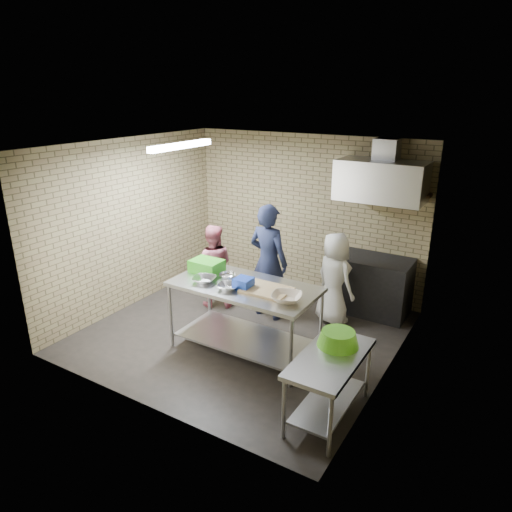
% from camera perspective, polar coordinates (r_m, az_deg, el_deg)
% --- Properties ---
extents(floor, '(4.20, 4.20, 0.00)m').
position_cam_1_polar(floor, '(7.00, -1.57, -9.23)').
color(floor, black).
rests_on(floor, ground).
extents(ceiling, '(4.20, 4.20, 0.00)m').
position_cam_1_polar(ceiling, '(6.16, -1.81, 13.31)').
color(ceiling, black).
rests_on(ceiling, ground).
extents(back_wall, '(4.20, 0.06, 2.70)m').
position_cam_1_polar(back_wall, '(8.14, 6.01, 5.11)').
color(back_wall, '#93865B').
rests_on(back_wall, ground).
extents(front_wall, '(4.20, 0.06, 2.70)m').
position_cam_1_polar(front_wall, '(5.01, -14.22, -4.91)').
color(front_wall, '#93865B').
rests_on(front_wall, ground).
extents(left_wall, '(0.06, 4.00, 2.70)m').
position_cam_1_polar(left_wall, '(7.75, -14.87, 3.81)').
color(left_wall, '#93865B').
rests_on(left_wall, ground).
extents(right_wall, '(0.06, 4.00, 2.70)m').
position_cam_1_polar(right_wall, '(5.66, 16.49, -2.22)').
color(right_wall, '#93865B').
rests_on(right_wall, ground).
extents(prep_table, '(1.94, 0.97, 0.97)m').
position_cam_1_polar(prep_table, '(6.33, -1.38, -7.57)').
color(prep_table, silver).
rests_on(prep_table, floor).
extents(side_counter, '(0.60, 1.20, 0.75)m').
position_cam_1_polar(side_counter, '(5.27, 8.83, -15.44)').
color(side_counter, silver).
rests_on(side_counter, floor).
extents(stove, '(1.20, 0.70, 0.90)m').
position_cam_1_polar(stove, '(7.66, 13.78, -3.44)').
color(stove, black).
rests_on(stove, floor).
extents(range_hood, '(1.30, 0.60, 0.60)m').
position_cam_1_polar(range_hood, '(7.23, 14.97, 8.81)').
color(range_hood, silver).
rests_on(range_hood, back_wall).
extents(hood_duct, '(0.35, 0.30, 0.30)m').
position_cam_1_polar(hood_duct, '(7.31, 15.64, 12.44)').
color(hood_duct, '#A5A8AD').
rests_on(hood_duct, back_wall).
extents(wall_shelf, '(0.80, 0.20, 0.04)m').
position_cam_1_polar(wall_shelf, '(7.37, 17.52, 7.33)').
color(wall_shelf, '#3F2B19').
rests_on(wall_shelf, back_wall).
extents(fluorescent_fixture, '(0.10, 1.25, 0.08)m').
position_cam_1_polar(fluorescent_fixture, '(6.76, -9.12, 13.14)').
color(fluorescent_fixture, white).
rests_on(fluorescent_fixture, ceiling).
extents(green_crate, '(0.43, 0.32, 0.17)m').
position_cam_1_polar(green_crate, '(6.56, -6.02, -1.22)').
color(green_crate, green).
rests_on(green_crate, prep_table).
extents(blue_tub, '(0.22, 0.22, 0.14)m').
position_cam_1_polar(blue_tub, '(5.99, -1.54, -3.34)').
color(blue_tub, blue).
rests_on(blue_tub, prep_table).
extents(cutting_board, '(0.59, 0.45, 0.03)m').
position_cam_1_polar(cutting_board, '(5.93, 1.33, -4.15)').
color(cutting_board, tan).
rests_on(cutting_board, prep_table).
extents(mixing_bowl_a, '(0.37, 0.37, 0.07)m').
position_cam_1_polar(mixing_bowl_a, '(6.23, -6.30, -2.88)').
color(mixing_bowl_a, '#B0B2B7').
rests_on(mixing_bowl_a, prep_table).
extents(mixing_bowl_b, '(0.28, 0.28, 0.07)m').
position_cam_1_polar(mixing_bowl_b, '(6.30, -3.48, -2.52)').
color(mixing_bowl_b, silver).
rests_on(mixing_bowl_b, prep_table).
extents(mixing_bowl_c, '(0.34, 0.34, 0.07)m').
position_cam_1_polar(mixing_bowl_c, '(5.99, -3.37, -3.75)').
color(mixing_bowl_c, silver).
rests_on(mixing_bowl_c, prep_table).
extents(ceramic_bowl, '(0.46, 0.46, 0.09)m').
position_cam_1_polar(ceramic_bowl, '(5.67, 3.75, -5.07)').
color(ceramic_bowl, beige).
rests_on(ceramic_bowl, prep_table).
extents(green_basin, '(0.46, 0.46, 0.17)m').
position_cam_1_polar(green_basin, '(5.23, 9.97, -9.84)').
color(green_basin, '#59C626').
rests_on(green_basin, side_counter).
extents(bottle_green, '(0.06, 0.06, 0.15)m').
position_cam_1_polar(bottle_green, '(7.32, 18.74, 7.88)').
color(bottle_green, green).
rests_on(bottle_green, wall_shelf).
extents(man_navy, '(0.69, 0.48, 1.80)m').
position_cam_1_polar(man_navy, '(7.12, 1.51, -0.71)').
color(man_navy, black).
rests_on(man_navy, floor).
extents(woman_pink, '(0.84, 0.79, 1.37)m').
position_cam_1_polar(woman_pink, '(7.59, -5.29, -1.22)').
color(woman_pink, '#CC6C80').
rests_on(woman_pink, floor).
extents(woman_white, '(0.82, 0.71, 1.42)m').
position_cam_1_polar(woman_white, '(7.11, 9.52, -2.71)').
color(woman_white, white).
rests_on(woman_white, floor).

